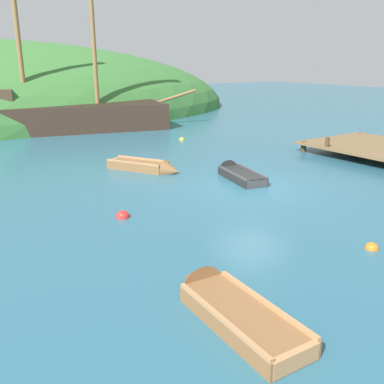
% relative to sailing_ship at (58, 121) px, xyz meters
% --- Properties ---
extents(ground_plane, '(120.00, 120.00, 0.00)m').
position_rel_sailing_ship_xyz_m(ground_plane, '(1.78, -17.09, -0.64)').
color(ground_plane, '#285B70').
extents(sailing_ship, '(16.44, 7.26, 13.10)m').
position_rel_sailing_ship_xyz_m(sailing_ship, '(0.00, 0.00, 0.00)').
color(sailing_ship, '#38281E').
rests_on(sailing_ship, ground).
extents(rowboat_outer_right, '(2.39, 3.26, 0.86)m').
position_rel_sailing_ship_xyz_m(rowboat_outer_right, '(-0.27, -12.69, -0.52)').
color(rowboat_outer_right, brown).
rests_on(rowboat_outer_right, ground).
extents(rowboat_outer_left, '(1.59, 3.16, 0.91)m').
position_rel_sailing_ship_xyz_m(rowboat_outer_left, '(2.19, -15.62, -0.55)').
color(rowboat_outer_left, black).
rests_on(rowboat_outer_left, ground).
extents(rowboat_center, '(1.17, 3.32, 0.98)m').
position_rel_sailing_ship_xyz_m(rowboat_center, '(-4.17, -22.92, -0.54)').
color(rowboat_center, brown).
rests_on(rowboat_center, ground).
extents(buoy_yellow, '(0.30, 0.30, 0.30)m').
position_rel_sailing_ship_xyz_m(buoy_yellow, '(4.93, -7.35, -0.64)').
color(buoy_yellow, yellow).
rests_on(buoy_yellow, ground).
extents(buoy_orange, '(0.33, 0.33, 0.33)m').
position_rel_sailing_ship_xyz_m(buoy_orange, '(0.57, -22.77, -0.64)').
color(buoy_orange, orange).
rests_on(buoy_orange, ground).
extents(buoy_red, '(0.42, 0.42, 0.42)m').
position_rel_sailing_ship_xyz_m(buoy_red, '(-3.57, -17.26, -0.64)').
color(buoy_red, red).
rests_on(buoy_red, ground).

